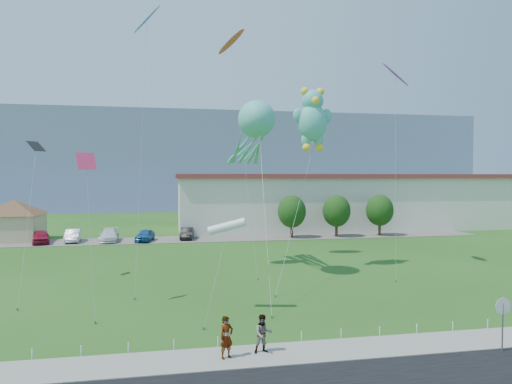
% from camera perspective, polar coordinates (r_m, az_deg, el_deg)
% --- Properties ---
extents(ground, '(160.00, 160.00, 0.00)m').
position_cam_1_polar(ground, '(23.95, 2.39, -17.28)').
color(ground, '#254F16').
rests_on(ground, ground).
extents(sidewalk, '(80.00, 2.50, 0.10)m').
position_cam_1_polar(sidewalk, '(21.43, 4.14, -19.51)').
color(sidewalk, gray).
rests_on(sidewalk, ground).
extents(parking_strip, '(70.00, 6.00, 0.06)m').
position_cam_1_polar(parking_strip, '(57.80, -5.44, -5.84)').
color(parking_strip, '#59544C').
rests_on(parking_strip, ground).
extents(hill_ridge, '(160.00, 50.00, 25.00)m').
position_cam_1_polar(hill_ridge, '(142.20, -8.52, 3.83)').
color(hill_ridge, slate).
rests_on(hill_ridge, ground).
extents(pavilion, '(9.20, 9.20, 5.00)m').
position_cam_1_polar(pavilion, '(63.14, -27.99, -2.67)').
color(pavilion, tan).
rests_on(pavilion, ground).
extents(warehouse, '(61.00, 15.00, 8.20)m').
position_cam_1_polar(warehouse, '(73.08, 14.63, -1.03)').
color(warehouse, beige).
rests_on(warehouse, ground).
extents(stop_sign, '(0.80, 0.07, 2.50)m').
position_cam_1_polar(stop_sign, '(23.81, 28.48, -12.94)').
color(stop_sign, slate).
rests_on(stop_sign, ground).
extents(rope_fence, '(26.05, 0.05, 0.50)m').
position_cam_1_polar(rope_fence, '(22.68, 3.16, -17.74)').
color(rope_fence, white).
rests_on(rope_fence, ground).
extents(tree_near, '(3.60, 3.60, 5.47)m').
position_cam_1_polar(tree_near, '(58.20, 4.50, -2.46)').
color(tree_near, '#3F2B19').
rests_on(tree_near, ground).
extents(tree_mid, '(3.60, 3.60, 5.47)m').
position_cam_1_polar(tree_mid, '(60.04, 10.04, -2.35)').
color(tree_mid, '#3F2B19').
rests_on(tree_mid, ground).
extents(tree_far, '(3.60, 3.60, 5.47)m').
position_cam_1_polar(tree_far, '(62.40, 15.21, -2.22)').
color(tree_far, '#3F2B19').
rests_on(tree_far, ground).
extents(pedestrian_left, '(0.78, 0.69, 1.80)m').
position_cam_1_polar(pedestrian_left, '(20.54, -3.71, -17.65)').
color(pedestrian_left, gray).
rests_on(pedestrian_left, sidewalk).
extents(pedestrian_right, '(0.86, 0.69, 1.69)m').
position_cam_1_polar(pedestrian_right, '(21.07, 0.90, -17.29)').
color(pedestrian_right, gray).
rests_on(pedestrian_right, sidewalk).
extents(parked_car_red, '(2.83, 4.79, 1.53)m').
position_cam_1_polar(parked_car_red, '(59.02, -25.29, -5.08)').
color(parked_car_red, maroon).
rests_on(parked_car_red, parking_strip).
extents(parked_car_silver, '(2.06, 4.67, 1.49)m').
position_cam_1_polar(parked_car_silver, '(58.90, -21.92, -5.07)').
color(parked_car_silver, silver).
rests_on(parked_car_silver, parking_strip).
extents(parked_car_white, '(2.26, 5.14, 1.47)m').
position_cam_1_polar(parked_car_white, '(57.78, -17.89, -5.17)').
color(parked_car_white, white).
rests_on(parked_car_white, parking_strip).
extents(parked_car_blue, '(2.50, 4.46, 1.43)m').
position_cam_1_polar(parked_car_blue, '(56.78, -13.71, -5.27)').
color(parked_car_blue, '#1B5294').
rests_on(parked_car_blue, parking_strip).
extents(parked_car_black, '(1.93, 4.37, 1.40)m').
position_cam_1_polar(parked_car_black, '(57.81, -8.64, -5.13)').
color(parked_car_black, black).
rests_on(parked_car_black, parking_strip).
extents(octopus_kite, '(2.85, 17.48, 13.68)m').
position_cam_1_polar(octopus_kite, '(36.59, -0.35, 7.51)').
color(octopus_kite, '#45ABA7').
rests_on(octopus_kite, ground).
extents(teddy_bear_kite, '(6.76, 9.16, 15.30)m').
position_cam_1_polar(teddy_bear_kite, '(38.87, 7.07, 9.20)').
color(teddy_bear_kite, '#45ABA7').
rests_on(teddy_bear_kite, ground).
extents(small_kite_black, '(1.64, 8.52, 10.57)m').
position_cam_1_polar(small_kite_black, '(36.89, -25.96, 3.44)').
color(small_kite_black, black).
rests_on(small_kite_black, ground).
extents(small_kite_pink, '(1.65, 4.09, 9.25)m').
position_cam_1_polar(small_kite_pink, '(28.74, -20.39, 1.96)').
color(small_kite_pink, '#D52F5B').
rests_on(small_kite_pink, ground).
extents(small_kite_white, '(1.87, 3.97, 5.44)m').
position_cam_1_polar(small_kite_white, '(26.41, -3.65, -4.39)').
color(small_kite_white, white).
rests_on(small_kite_white, ground).
extents(small_kite_blue, '(1.80, 8.44, 21.02)m').
position_cam_1_polar(small_kite_blue, '(39.14, -13.54, 19.59)').
color(small_kite_blue, blue).
rests_on(small_kite_blue, ground).
extents(small_kite_purple, '(3.42, 5.82, 17.27)m').
position_cam_1_polar(small_kite_purple, '(41.59, 17.05, 13.42)').
color(small_kite_purple, '#A734D2').
rests_on(small_kite_purple, ground).
extents(small_kite_orange, '(1.90, 8.84, 20.92)m').
position_cam_1_polar(small_kite_orange, '(43.62, -3.05, 17.65)').
color(small_kite_orange, '#E45819').
rests_on(small_kite_orange, ground).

